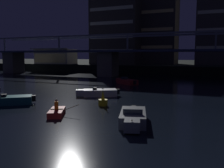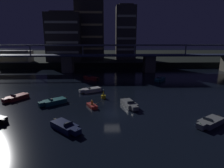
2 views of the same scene
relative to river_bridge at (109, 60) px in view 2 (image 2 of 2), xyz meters
name	(u,v)px [view 2 (image 2 of 2)]	position (x,y,z in m)	size (l,w,h in m)	color
ground_plane	(112,114)	(0.00, -38.49, -4.26)	(400.00, 400.00, 0.00)	black
far_riverbank	(108,56)	(0.00, 48.01, -3.16)	(240.00, 80.00, 2.20)	black
river_bridge	(109,60)	(0.00, 0.00, 0.00)	(91.14, 6.40, 9.38)	#605B51
tower_west_low	(65,37)	(-18.32, 16.67, 7.72)	(13.86, 10.59, 19.85)	#38332D
tower_west_tall	(90,31)	(-8.06, 22.49, 10.49)	(12.31, 9.50, 25.40)	#38332D
tower_central	(125,33)	(7.83, 22.10, 9.60)	(8.59, 8.88, 23.63)	#423D38
waterfront_pavilion	(16,56)	(-37.20, 11.91, 0.18)	(12.40, 7.40, 4.70)	#B2AD9E
speedboat_near_left	(160,79)	(13.89, -15.33, -3.84)	(3.90, 4.74, 1.16)	#196066
speedboat_near_center	(66,127)	(-6.15, -43.67, -3.84)	(4.46, 4.31, 1.16)	#19234C
speedboat_near_right	(91,78)	(-5.18, -12.95, -3.84)	(4.69, 3.99, 1.16)	maroon
speedboat_mid_left	(210,122)	(13.15, -42.92, -3.84)	(4.78, 3.82, 1.16)	gray
speedboat_mid_right	(91,90)	(-4.30, -25.76, -3.84)	(4.89, 3.52, 1.16)	silver
speedboat_far_left	(129,104)	(3.09, -35.36, -3.84)	(2.81, 5.17, 1.16)	gray
speedboat_far_center	(16,97)	(-18.16, -30.88, -3.84)	(3.75, 4.81, 1.16)	maroon
speedboat_far_right	(54,102)	(-10.35, -33.63, -3.84)	(4.66, 4.05, 1.16)	#196066
channel_buoy	(103,96)	(-1.47, -30.58, -3.78)	(0.90, 0.90, 1.76)	yellow
dinghy_with_paddler	(92,106)	(-3.35, -35.47, -3.98)	(2.70, 2.82, 1.36)	maroon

